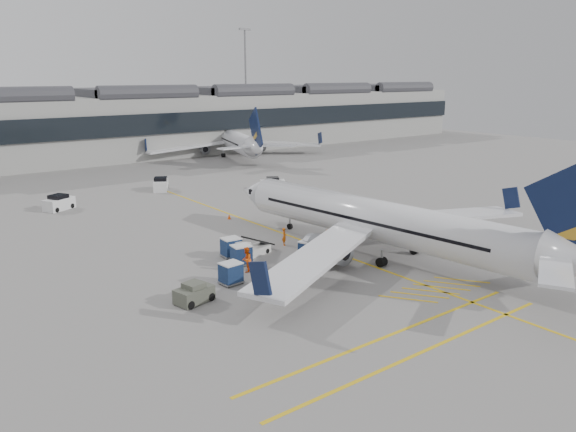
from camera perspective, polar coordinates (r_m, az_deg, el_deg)
ground at (r=39.85m, az=-2.38°, el=-7.71°), size 220.00×220.00×0.00m
terminal at (r=104.79m, az=-25.90°, el=8.01°), size 200.00×20.45×12.40m
apron_markings at (r=53.08m, az=0.25°, el=-2.06°), size 0.25×60.00×0.01m
airliner_main at (r=47.41m, az=9.68°, el=-0.65°), size 33.52×36.80×9.79m
airliner_far at (r=106.63m, az=-5.61°, el=7.67°), size 32.18×35.70×9.80m
belt_loader at (r=47.37m, az=-3.88°, el=-3.45°), size 4.52×2.23×1.79m
baggage_cart_a at (r=45.65m, az=2.23°, el=-3.52°), size 2.13×1.95×1.82m
baggage_cart_b at (r=45.07m, az=-4.76°, el=-3.91°), size 1.71×1.47×1.66m
baggage_cart_c at (r=47.10m, az=-5.80°, el=-3.13°), size 1.64×1.37×1.66m
baggage_cart_d at (r=41.15m, az=-5.83°, el=-5.74°), size 1.66×1.41×1.64m
ramp_agent_a at (r=50.12m, az=-0.38°, el=-2.09°), size 0.60×0.69×1.60m
ramp_agent_b at (r=43.51m, az=-4.24°, el=-4.44°), size 1.21×1.18×1.97m
pushback_tug at (r=38.38m, az=-9.53°, el=-7.78°), size 2.78×2.04×1.40m
safety_cone_nose at (r=59.59m, az=-5.99°, el=-0.06°), size 0.38×0.38×0.53m
safety_cone_engine at (r=53.91m, az=3.94°, el=-1.57°), size 0.35×0.35×0.49m
service_van_left at (r=68.37m, az=-22.25°, el=1.24°), size 3.78×3.10×1.74m
service_van_mid at (r=75.80m, az=-12.78°, el=3.13°), size 3.16×3.81×1.75m
service_van_right at (r=74.67m, az=-1.57°, el=3.28°), size 3.57×2.98×1.64m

